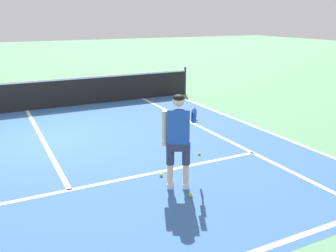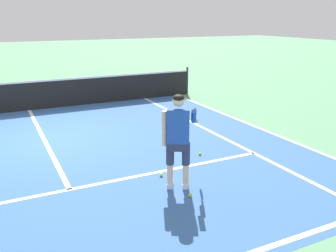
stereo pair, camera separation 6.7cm
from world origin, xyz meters
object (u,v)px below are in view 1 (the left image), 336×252
Objects in this scene: tennis_player at (179,135)px; tennis_ball_by_baseline at (199,154)px; tennis_ball_near_feet at (191,195)px; tennis_ball_mid_court at (161,175)px.

tennis_ball_by_baseline is at bearing 45.21° from tennis_player.
tennis_ball_near_feet is at bearing -125.67° from tennis_ball_by_baseline.
tennis_ball_by_baseline is 1.41m from tennis_ball_mid_court.
tennis_ball_by_baseline is 1.00× the size of tennis_ball_mid_court.
tennis_ball_near_feet is 1.99m from tennis_ball_by_baseline.
tennis_ball_near_feet is at bearing -84.40° from tennis_ball_mid_court.
tennis_ball_by_baseline is (1.16, 1.17, -0.96)m from tennis_player.
tennis_player is at bearing -134.79° from tennis_ball_by_baseline.
tennis_ball_near_feet is 0.97m from tennis_ball_mid_court.
tennis_ball_mid_court is (-1.26, -0.65, 0.00)m from tennis_ball_by_baseline.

